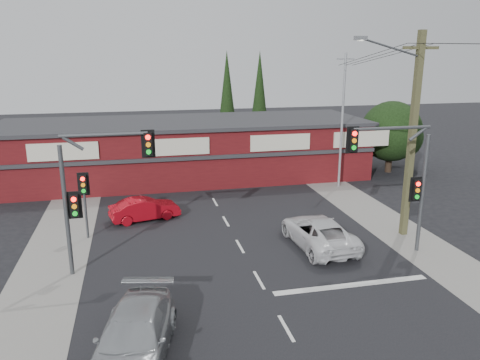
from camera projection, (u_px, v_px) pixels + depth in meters
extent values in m
plane|color=black|center=(257.00, 277.00, 19.33)|extent=(120.00, 120.00, 0.00)
cube|color=black|center=(233.00, 233.00, 24.03)|extent=(14.00, 70.00, 0.01)
cube|color=gray|center=(58.00, 248.00, 22.23)|extent=(3.00, 70.00, 0.02)
cube|color=gray|center=(383.00, 221.00, 25.84)|extent=(3.00, 70.00, 0.02)
cube|color=silver|center=(352.00, 285.00, 18.65)|extent=(6.50, 0.35, 0.01)
imported|color=silver|center=(319.00, 232.00, 22.30)|extent=(2.61, 5.20, 1.41)
imported|color=#ACAFB1|center=(134.00, 338.00, 13.94)|extent=(3.17, 5.52, 1.50)
imported|color=#AA0A15|center=(145.00, 209.00, 25.88)|extent=(4.00, 2.20, 1.25)
cube|color=silver|center=(286.00, 328.00, 15.73)|extent=(0.12, 1.60, 0.01)
cube|color=silver|center=(259.00, 280.00, 19.07)|extent=(0.12, 1.60, 0.01)
cube|color=silver|center=(240.00, 246.00, 22.40)|extent=(0.12, 1.60, 0.01)
cube|color=silver|center=(226.00, 221.00, 25.74)|extent=(0.12, 1.60, 0.01)
cube|color=silver|center=(215.00, 202.00, 29.08)|extent=(0.12, 1.60, 0.01)
cube|color=silver|center=(206.00, 187.00, 32.42)|extent=(0.12, 1.60, 0.01)
cube|color=#4C0F12|center=(186.00, 150.00, 34.60)|extent=(26.00, 8.00, 4.00)
cube|color=#2D2D30|center=(185.00, 122.00, 34.05)|extent=(26.40, 8.40, 0.25)
cube|color=beige|center=(63.00, 152.00, 28.80)|extent=(4.20, 0.12, 1.10)
cube|color=beige|center=(177.00, 147.00, 30.28)|extent=(4.20, 0.12, 1.10)
cube|color=beige|center=(280.00, 142.00, 31.77)|extent=(4.20, 0.12, 1.10)
cube|color=beige|center=(362.00, 139.00, 33.04)|extent=(4.20, 0.12, 1.10)
cube|color=#2D2D30|center=(193.00, 158.00, 30.66)|extent=(26.00, 0.15, 0.25)
cylinder|color=#2D2116|center=(389.00, 161.00, 36.29)|extent=(0.50, 0.50, 1.80)
sphere|color=black|center=(391.00, 131.00, 35.69)|extent=(4.60, 4.60, 4.60)
sphere|color=black|center=(401.00, 137.00, 37.13)|extent=(3.40, 3.40, 3.40)
sphere|color=black|center=(366.00, 140.00, 36.96)|extent=(2.80, 2.80, 2.80)
cylinder|color=#2D2116|center=(227.00, 144.00, 42.40)|extent=(0.24, 0.24, 2.00)
cone|color=black|center=(227.00, 94.00, 41.23)|extent=(1.80, 1.80, 7.50)
cylinder|color=#2D2116|center=(259.00, 139.00, 45.03)|extent=(0.24, 0.24, 2.00)
cone|color=black|center=(260.00, 91.00, 43.85)|extent=(1.80, 1.80, 7.50)
cylinder|color=#47494C|center=(66.00, 212.00, 18.90)|extent=(0.18, 0.18, 5.50)
cylinder|color=#47494C|center=(104.00, 135.00, 18.45)|extent=(3.40, 0.14, 0.14)
cylinder|color=#47494C|center=(73.00, 143.00, 18.28)|extent=(0.82, 0.14, 0.63)
cube|color=black|center=(148.00, 144.00, 18.93)|extent=(0.32, 0.22, 0.95)
cube|color=black|center=(148.00, 144.00, 18.99)|extent=(0.55, 0.04, 1.15)
cylinder|color=#FF0C07|center=(148.00, 137.00, 18.73)|extent=(0.20, 0.06, 0.20)
cylinder|color=orange|center=(148.00, 145.00, 18.80)|extent=(0.20, 0.06, 0.20)
cylinder|color=#0CE526|center=(149.00, 152.00, 18.88)|extent=(0.20, 0.06, 0.20)
cube|color=black|center=(75.00, 206.00, 18.91)|extent=(0.32, 0.22, 0.95)
cube|color=black|center=(75.00, 205.00, 18.98)|extent=(0.55, 0.04, 1.15)
cylinder|color=#FF0C07|center=(74.00, 199.00, 18.71)|extent=(0.20, 0.06, 0.20)
cylinder|color=orange|center=(74.00, 207.00, 18.79)|extent=(0.20, 0.06, 0.20)
cylinder|color=#0CE526|center=(75.00, 214.00, 18.87)|extent=(0.20, 0.06, 0.20)
cylinder|color=#47494C|center=(422.00, 194.00, 21.25)|extent=(0.18, 0.18, 5.50)
cylinder|color=#47494C|center=(392.00, 128.00, 20.05)|extent=(3.60, 0.14, 0.14)
cylinder|color=#47494C|center=(418.00, 134.00, 20.40)|extent=(0.82, 0.14, 0.63)
cube|color=black|center=(353.00, 140.00, 19.79)|extent=(0.32, 0.22, 0.95)
cube|color=black|center=(352.00, 140.00, 19.85)|extent=(0.55, 0.04, 1.15)
cylinder|color=#FF0C07|center=(355.00, 134.00, 19.59)|extent=(0.20, 0.06, 0.20)
cylinder|color=orange|center=(354.00, 141.00, 19.67)|extent=(0.20, 0.06, 0.20)
cylinder|color=#0CE526|center=(354.00, 148.00, 19.74)|extent=(0.20, 0.06, 0.20)
cube|color=black|center=(416.00, 190.00, 21.11)|extent=(0.32, 0.22, 0.95)
cube|color=black|center=(415.00, 189.00, 21.17)|extent=(0.55, 0.04, 1.15)
cylinder|color=#FF0C07|center=(418.00, 184.00, 20.90)|extent=(0.20, 0.06, 0.20)
cylinder|color=orange|center=(418.00, 190.00, 20.98)|extent=(0.20, 0.06, 0.20)
cylinder|color=#0CE526|center=(417.00, 197.00, 21.06)|extent=(0.20, 0.06, 0.20)
cylinder|color=#47494C|center=(86.00, 210.00, 23.06)|extent=(0.12, 0.12, 3.00)
cube|color=black|center=(83.00, 184.00, 22.72)|extent=(0.32, 0.22, 0.95)
cube|color=black|center=(83.00, 184.00, 22.78)|extent=(0.55, 0.04, 1.15)
cylinder|color=#FF0C07|center=(83.00, 179.00, 22.52)|extent=(0.20, 0.06, 0.20)
cylinder|color=orange|center=(83.00, 185.00, 22.59)|extent=(0.20, 0.06, 0.20)
cylinder|color=#0CE526|center=(84.00, 191.00, 22.67)|extent=(0.20, 0.06, 0.20)
cube|color=brown|center=(412.00, 138.00, 22.65)|extent=(0.30, 0.30, 10.00)
cube|color=brown|center=(421.00, 48.00, 21.54)|extent=(1.80, 0.14, 0.14)
cylinder|color=#47494C|center=(391.00, 48.00, 21.06)|extent=(3.23, 0.39, 0.89)
cube|color=slate|center=(361.00, 38.00, 20.48)|extent=(0.55, 0.25, 0.18)
cylinder|color=silver|center=(360.00, 40.00, 20.51)|extent=(0.28, 0.28, 0.05)
cylinder|color=gray|center=(342.00, 122.00, 31.36)|extent=(0.16, 0.16, 9.00)
cube|color=gray|center=(346.00, 59.00, 30.28)|extent=(1.20, 0.10, 0.10)
cylinder|color=black|center=(367.00, 56.00, 25.81)|extent=(0.73, 9.01, 1.22)
cylinder|color=black|center=(377.00, 56.00, 25.94)|extent=(0.52, 9.00, 1.22)
cylinder|color=black|center=(387.00, 56.00, 26.07)|extent=(0.31, 9.00, 1.22)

